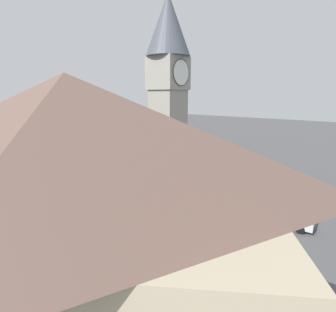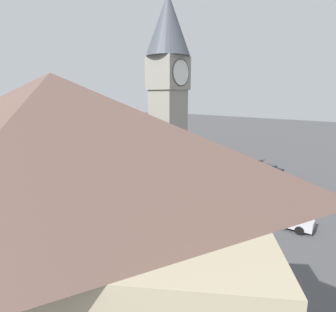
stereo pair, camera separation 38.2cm
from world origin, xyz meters
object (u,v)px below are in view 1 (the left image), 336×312
(car_red_corner, at_px, (194,164))
(lamp_post, at_px, (137,146))
(clock_tower, at_px, (168,82))
(pedestrian, at_px, (235,168))
(tree, at_px, (93,158))
(building_corner_back, at_px, (81,291))
(car_blue_kerb, at_px, (265,171))
(car_silver_kerb, at_px, (286,216))

(car_red_corner, xyz_separation_m, lamp_post, (-5.79, 5.12, 2.68))
(clock_tower, xyz_separation_m, lamp_post, (4.13, 8.79, -7.68))
(car_red_corner, xyz_separation_m, pedestrian, (0.41, -5.88, 0.25))
(tree, bearing_deg, building_corner_back, -125.53)
(car_blue_kerb, distance_m, tree, 21.99)
(building_corner_back, bearing_deg, pedestrian, 19.14)
(clock_tower, relative_size, car_silver_kerb, 4.44)
(car_silver_kerb, bearing_deg, car_blue_kerb, 27.39)
(car_silver_kerb, distance_m, lamp_post, 20.60)
(car_blue_kerb, bearing_deg, lamp_post, 121.66)
(tree, height_order, lamp_post, tree)
(pedestrian, height_order, building_corner_back, building_corner_back)
(tree, xyz_separation_m, lamp_post, (11.99, 7.53, -1.63))
(car_red_corner, height_order, pedestrian, pedestrian)
(car_blue_kerb, bearing_deg, car_red_corner, 107.66)
(building_corner_back, distance_m, lamp_post, 29.64)
(tree, bearing_deg, lamp_post, 32.13)
(tree, bearing_deg, car_silver_kerb, -55.64)
(car_silver_kerb, relative_size, tree, 0.53)
(clock_tower, relative_size, lamp_post, 3.69)
(car_red_corner, height_order, building_corner_back, building_corner_back)
(tree, distance_m, lamp_post, 14.26)
(car_red_corner, relative_size, pedestrian, 2.60)
(pedestrian, bearing_deg, clock_tower, 167.91)
(clock_tower, xyz_separation_m, building_corner_back, (-17.15, -11.75, -5.82))
(car_silver_kerb, relative_size, pedestrian, 2.54)
(building_corner_back, bearing_deg, car_silver_kerb, 1.27)
(car_silver_kerb, relative_size, building_corner_back, 0.40)
(car_silver_kerb, bearing_deg, tree, 124.36)
(car_blue_kerb, distance_m, car_silver_kerb, 13.48)
(building_corner_back, xyz_separation_m, lamp_post, (21.28, 20.54, -1.85))
(clock_tower, relative_size, car_red_corner, 4.35)
(clock_tower, distance_m, tree, 9.99)
(tree, bearing_deg, car_blue_kerb, -17.29)
(car_blue_kerb, distance_m, building_corner_back, 30.94)
(car_blue_kerb, bearing_deg, tree, 162.71)
(building_corner_back, relative_size, lamp_post, 2.08)
(car_blue_kerb, height_order, pedestrian, pedestrian)
(building_corner_back, bearing_deg, tree, 54.47)
(car_blue_kerb, relative_size, car_silver_kerb, 1.04)
(car_blue_kerb, height_order, tree, tree)
(pedestrian, distance_m, tree, 18.97)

